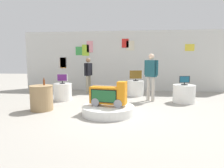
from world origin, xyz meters
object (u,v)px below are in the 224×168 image
display_pedestal_left_rear (184,94)px  side_table_round (42,98)px  tv_on_left_rear (185,80)px  bottle_on_side_table (44,82)px  shopper_browsing_near_truck (151,73)px  tv_on_right_rear (62,78)px  shopper_browsing_rear (88,73)px  tv_on_center_rear (136,75)px  novelty_firetruck_tv (109,96)px  display_pedestal_center_rear (136,88)px  main_display_pedestal (108,110)px  display_pedestal_right_rear (63,92)px

display_pedestal_left_rear → side_table_round: side_table_round is taller
tv_on_left_rear → bottle_on_side_table: (-4.45, -1.51, 0.05)m
bottle_on_side_table → shopper_browsing_near_truck: 3.68m
tv_on_right_rear → bottle_on_side_table: (-0.03, -1.43, 0.02)m
shopper_browsing_rear → tv_on_center_rear: bearing=-8.1°
novelty_firetruck_tv → display_pedestal_center_rear: size_ratio=1.50×
tv_on_center_rear → bottle_on_side_table: (-2.75, -2.72, -0.03)m
novelty_firetruck_tv → shopper_browsing_near_truck: (1.29, 1.95, 0.50)m
display_pedestal_center_rear → tv_on_right_rear: tv_on_right_rear is taller
tv_on_left_rear → bottle_on_side_table: size_ratio=1.68×
display_pedestal_left_rear → tv_on_right_rear: tv_on_right_rear is taller
main_display_pedestal → display_pedestal_right_rear: size_ratio=2.18×
tv_on_center_rear → tv_on_right_rear: size_ratio=1.47×
display_pedestal_left_rear → tv_on_left_rear: 0.47m
display_pedestal_center_rear → shopper_browsing_rear: bearing=172.0°
main_display_pedestal → shopper_browsing_near_truck: bearing=56.0°
display_pedestal_left_rear → tv_on_right_rear: (-4.42, -0.09, 0.50)m
tv_on_left_rear → display_pedestal_center_rear: 2.13m
main_display_pedestal → novelty_firetruck_tv: size_ratio=1.39×
side_table_round → bottle_on_side_table: 0.47m
tv_on_left_rear → shopper_browsing_near_truck: (-1.15, 0.13, 0.23)m
bottle_on_side_table → shopper_browsing_rear: 3.09m
tv_on_center_rear → display_pedestal_right_rear: tv_on_center_rear is taller
novelty_firetruck_tv → tv_on_right_rear: tv_on_right_rear is taller
tv_on_center_rear → bottle_on_side_table: tv_on_center_rear is taller
display_pedestal_right_rear → display_pedestal_center_rear: bearing=25.3°
novelty_firetruck_tv → tv_on_left_rear: size_ratio=2.79×
main_display_pedestal → display_pedestal_center_rear: size_ratio=2.08×
display_pedestal_center_rear → side_table_round: 3.97m
tv_on_center_rear → bottle_on_side_table: 3.87m
tv_on_right_rear → display_pedestal_center_rear: bearing=25.4°
novelty_firetruck_tv → display_pedestal_left_rear: novelty_firetruck_tv is taller
display_pedestal_left_rear → tv_on_right_rear: bearing=-178.9°
main_display_pedestal → display_pedestal_left_rear: (2.47, 1.82, 0.20)m
tv_on_left_rear → shopper_browsing_near_truck: bearing=173.8°
display_pedestal_right_rear → main_display_pedestal: bearing=-41.7°
tv_on_left_rear → tv_on_right_rear: bearing=-178.9°
tv_on_center_rear → tv_on_right_rear: 3.01m
display_pedestal_center_rear → shopper_browsing_rear: shopper_browsing_rear is taller
tv_on_left_rear → shopper_browsing_rear: size_ratio=0.24×
main_display_pedestal → tv_on_left_rear: 3.13m
display_pedestal_right_rear → side_table_round: side_table_round is taller
main_display_pedestal → side_table_round: size_ratio=1.94×
display_pedestal_center_rear → shopper_browsing_rear: (-2.11, 0.30, 0.62)m
shopper_browsing_near_truck → display_pedestal_left_rear: bearing=-6.1°
display_pedestal_right_rear → tv_on_right_rear: tv_on_right_rear is taller
display_pedestal_center_rear → bottle_on_side_table: (-2.76, -2.72, 0.52)m
display_pedestal_left_rear → side_table_round: (-4.50, -1.61, 0.07)m
side_table_round → tv_on_left_rear: bearing=19.6°
main_display_pedestal → shopper_browsing_rear: bearing=111.9°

